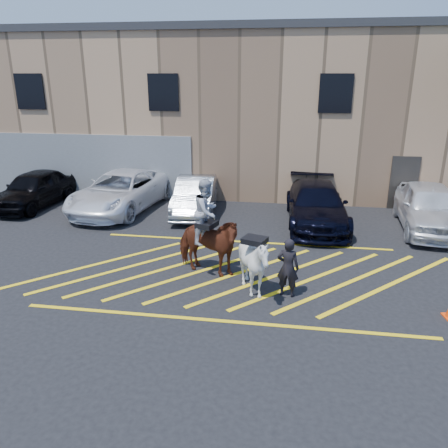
# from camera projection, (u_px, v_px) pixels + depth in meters

# --- Properties ---
(ground) EXTENTS (90.00, 90.00, 0.00)m
(ground) POSITION_uv_depth(u_px,v_px,m) (237.00, 270.00, 12.56)
(ground) COLOR black
(ground) RESTS_ON ground
(car_black_suv) EXTENTS (2.09, 4.54, 1.51)m
(car_black_suv) POSITION_uv_depth(u_px,v_px,m) (34.00, 189.00, 18.36)
(car_black_suv) COLOR black
(car_black_suv) RESTS_ON ground
(car_white_pickup) EXTENTS (3.30, 5.88, 1.55)m
(car_white_pickup) POSITION_uv_depth(u_px,v_px,m) (121.00, 191.00, 17.89)
(car_white_pickup) COLOR white
(car_white_pickup) RESTS_ON ground
(car_silver_sedan) EXTENTS (1.89, 4.41, 1.41)m
(car_silver_sedan) POSITION_uv_depth(u_px,v_px,m) (195.00, 195.00, 17.52)
(car_silver_sedan) COLOR #9BA1A9
(car_silver_sedan) RESTS_ON ground
(car_blue_suv) EXTENTS (2.33, 5.24, 1.50)m
(car_blue_suv) POSITION_uv_depth(u_px,v_px,m) (316.00, 205.00, 16.15)
(car_blue_suv) COLOR black
(car_blue_suv) RESTS_ON ground
(car_white_suv) EXTENTS (2.34, 4.99, 1.65)m
(car_white_suv) POSITION_uv_depth(u_px,v_px,m) (429.00, 207.00, 15.58)
(car_white_suv) COLOR white
(car_white_suv) RESTS_ON ground
(handler) EXTENTS (0.62, 0.47, 1.54)m
(handler) POSITION_uv_depth(u_px,v_px,m) (288.00, 268.00, 10.87)
(handler) COLOR black
(handler) RESTS_ON ground
(warehouse) EXTENTS (32.42, 10.20, 7.30)m
(warehouse) POSITION_uv_depth(u_px,v_px,m) (266.00, 108.00, 22.58)
(warehouse) COLOR tan
(warehouse) RESTS_ON ground
(hatching_zone) EXTENTS (12.60, 5.12, 0.01)m
(hatching_zone) POSITION_uv_depth(u_px,v_px,m) (236.00, 274.00, 12.28)
(hatching_zone) COLOR yellow
(hatching_zone) RESTS_ON ground
(mounted_bay) EXTENTS (2.26, 1.57, 2.72)m
(mounted_bay) POSITION_uv_depth(u_px,v_px,m) (207.00, 237.00, 11.95)
(mounted_bay) COLOR #602816
(mounted_bay) RESTS_ON ground
(saddled_white) EXTENTS (1.75, 1.85, 1.64)m
(saddled_white) POSITION_uv_depth(u_px,v_px,m) (254.00, 264.00, 10.93)
(saddled_white) COLOR silver
(saddled_white) RESTS_ON ground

